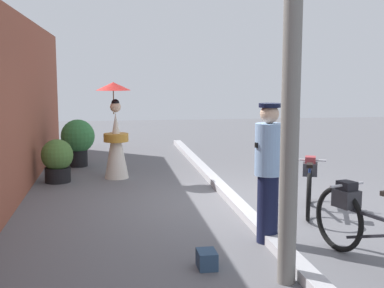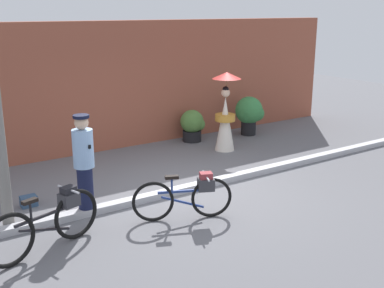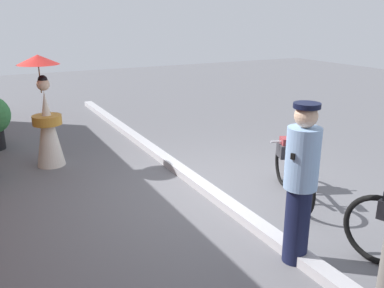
{
  "view_description": "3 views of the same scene",
  "coord_description": "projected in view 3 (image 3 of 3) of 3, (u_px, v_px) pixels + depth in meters",
  "views": [
    {
      "loc": [
        -7.89,
        1.92,
        2.08
      ],
      "look_at": [
        0.07,
        0.65,
        0.96
      ],
      "focal_mm": 47.9,
      "sensor_mm": 36.0,
      "label": 1
    },
    {
      "loc": [
        -4.61,
        -7.18,
        3.36
      ],
      "look_at": [
        0.35,
        0.34,
        0.81
      ],
      "focal_mm": 44.81,
      "sensor_mm": 36.0,
      "label": 2
    },
    {
      "loc": [
        -4.86,
        2.79,
        2.52
      ],
      "look_at": [
        -0.24,
        0.36,
        0.88
      ],
      "focal_mm": 38.3,
      "sensor_mm": 36.0,
      "label": 3
    }
  ],
  "objects": [
    {
      "name": "sidewalk_curb",
      "position": [
        206.0,
        189.0,
        6.08
      ],
      "size": [
        14.0,
        0.2,
        0.12
      ],
      "primitive_type": "cube",
      "color": "#B2B2B7",
      "rests_on": "ground_plane"
    },
    {
      "name": "person_officer",
      "position": [
        301.0,
        181.0,
        4.13
      ],
      "size": [
        0.34,
        0.38,
        1.72
      ],
      "color": "#141938",
      "rests_on": "ground_plane"
    },
    {
      "name": "bicycle_far_side",
      "position": [
        291.0,
        168.0,
        5.89
      ],
      "size": [
        1.55,
        0.73,
        0.79
      ],
      "color": "black",
      "rests_on": "ground_plane"
    },
    {
      "name": "ground_plane",
      "position": [
        206.0,
        192.0,
        6.1
      ],
      "size": [
        30.0,
        30.0,
        0.0
      ],
      "primitive_type": "plane",
      "color": "slate"
    },
    {
      "name": "person_with_parasol",
      "position": [
        46.0,
        115.0,
        6.95
      ],
      "size": [
        0.69,
        0.69,
        1.91
      ],
      "color": "silver",
      "rests_on": "ground_plane"
    }
  ]
}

